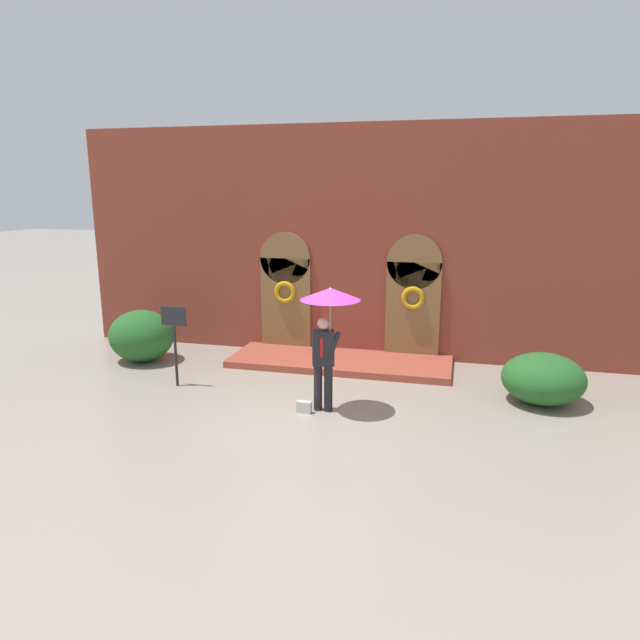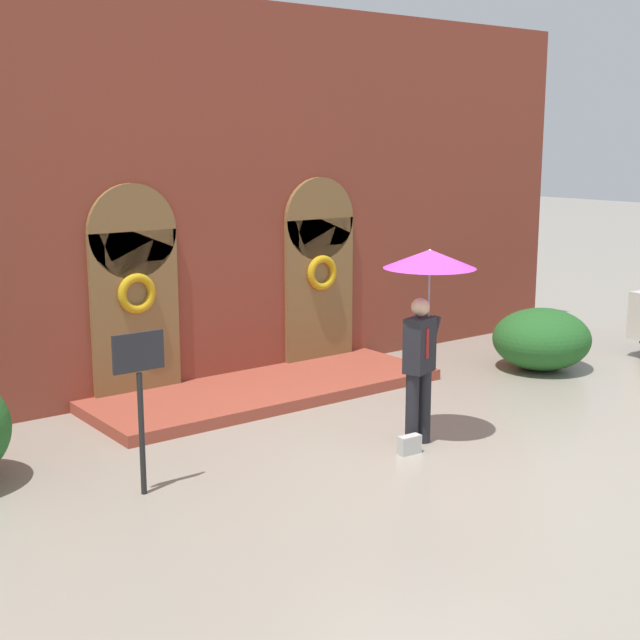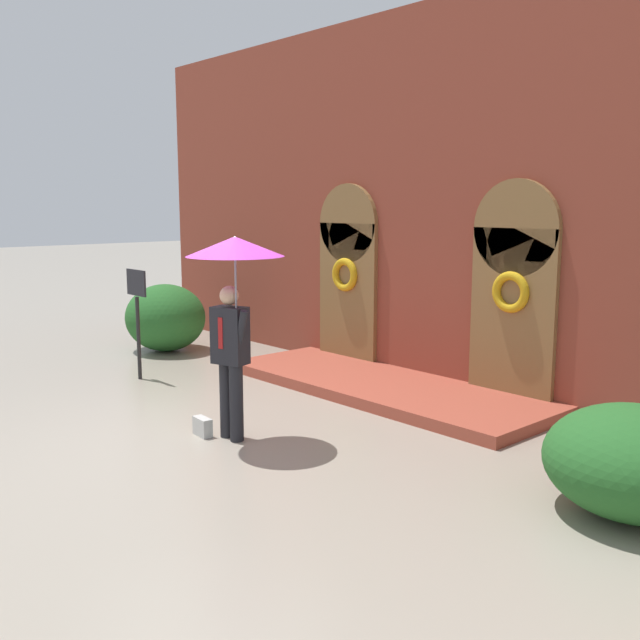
{
  "view_description": "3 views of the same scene",
  "coord_description": "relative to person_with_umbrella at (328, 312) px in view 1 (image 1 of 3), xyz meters",
  "views": [
    {
      "loc": [
        2.7,
        -9.64,
        4.13
      ],
      "look_at": [
        -0.07,
        1.38,
        1.47
      ],
      "focal_mm": 32.0,
      "sensor_mm": 36.0,
      "label": 1
    },
    {
      "loc": [
        -6.89,
        -7.27,
        3.62
      ],
      "look_at": [
        -0.1,
        1.66,
        1.35
      ],
      "focal_mm": 50.0,
      "sensor_mm": 36.0,
      "label": 2
    },
    {
      "loc": [
        6.94,
        -4.37,
        2.71
      ],
      "look_at": [
        0.39,
        1.5,
        1.28
      ],
      "focal_mm": 40.0,
      "sensor_mm": 36.0,
      "label": 3
    }
  ],
  "objects": [
    {
      "name": "person_with_umbrella",
      "position": [
        0.0,
        0.0,
        0.0
      ],
      "size": [
        1.1,
        1.1,
        2.36
      ],
      "color": "black",
      "rests_on": "ground"
    },
    {
      "name": "building_facade",
      "position": [
        -0.38,
        3.94,
        0.77
      ],
      "size": [
        14.0,
        2.3,
        5.6
      ],
      "color": "brown",
      "rests_on": "ground"
    },
    {
      "name": "ground_plane",
      "position": [
        -0.38,
        -0.21,
        -1.91
      ],
      "size": [
        80.0,
        80.0,
        0.0
      ],
      "primitive_type": "plane",
      "color": "gray"
    },
    {
      "name": "sign_post",
      "position": [
        -3.44,
        0.59,
        -0.75
      ],
      "size": [
        0.56,
        0.06,
        1.72
      ],
      "color": "black",
      "rests_on": "ground"
    },
    {
      "name": "shrub_right",
      "position": [
        3.97,
        1.44,
        -1.42
      ],
      "size": [
        1.59,
        1.53,
        0.98
      ],
      "primitive_type": "ellipsoid",
      "color": "#235B23",
      "rests_on": "ground"
    },
    {
      "name": "handbag",
      "position": [
        -0.42,
        -0.2,
        -1.8
      ],
      "size": [
        0.29,
        0.14,
        0.22
      ],
      "primitive_type": "cube",
      "rotation": [
        0.0,
        0.0,
        -0.07
      ],
      "color": "#B7B7B2",
      "rests_on": "ground"
    },
    {
      "name": "shrub_left",
      "position": [
        -5.12,
        2.01,
        -1.29
      ],
      "size": [
        1.56,
        1.44,
        1.25
      ],
      "primitive_type": "ellipsoid",
      "color": "#235B23",
      "rests_on": "ground"
    }
  ]
}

